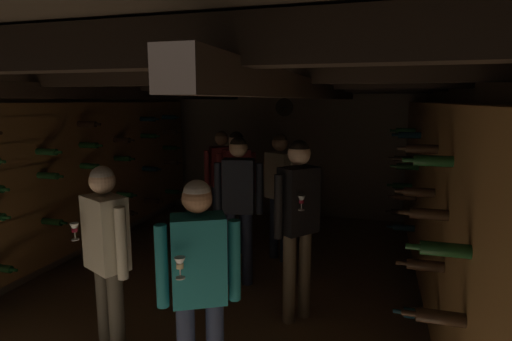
{
  "coord_description": "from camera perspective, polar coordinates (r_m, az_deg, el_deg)",
  "views": [
    {
      "loc": [
        1.49,
        -4.08,
        2.08
      ],
      "look_at": [
        0.16,
        0.52,
        1.26
      ],
      "focal_mm": 28.9,
      "sensor_mm": 36.0,
      "label": 1
    }
  ],
  "objects": [
    {
      "name": "person_guest_mid_right",
      "position": [
        3.83,
        5.84,
        -5.85
      ],
      "size": [
        0.38,
        0.46,
        1.73
      ],
      "color": "brown",
      "rests_on": "ground_plane"
    },
    {
      "name": "wine_crate_stack",
      "position": [
        6.59,
        4.73,
        -5.97
      ],
      "size": [
        0.52,
        0.35,
        0.6
      ],
      "color": "brown",
      "rests_on": "ground_plane"
    },
    {
      "name": "person_guest_far_right",
      "position": [
        5.3,
        3.3,
        -1.99
      ],
      "size": [
        0.47,
        0.36,
        1.66
      ],
      "color": "#232D4C",
      "rests_on": "ground_plane"
    },
    {
      "name": "display_bottle",
      "position": [
        6.45,
        5.24,
        -2.35
      ],
      "size": [
        0.08,
        0.08,
        0.35
      ],
      "color": "black",
      "rests_on": "wine_crate_stack"
    },
    {
      "name": "person_host_center",
      "position": [
        4.57,
        -2.42,
        -3.63
      ],
      "size": [
        0.53,
        0.28,
        1.69
      ],
      "color": "#232D4C",
      "rests_on": "ground_plane"
    },
    {
      "name": "person_guest_near_left",
      "position": [
        3.4,
        -19.99,
        -10.08
      ],
      "size": [
        0.49,
        0.35,
        1.6
      ],
      "color": "#4C473D",
      "rests_on": "ground_plane"
    },
    {
      "name": "person_guest_rear_center",
      "position": [
        5.51,
        -2.7,
        -1.43
      ],
      "size": [
        0.46,
        0.44,
        1.67
      ],
      "color": "#232D4C",
      "rests_on": "ground_plane"
    },
    {
      "name": "person_guest_near_right",
      "position": [
        2.75,
        -7.89,
        -14.45
      ],
      "size": [
        0.49,
        0.43,
        1.59
      ],
      "color": "#232D4C",
      "rests_on": "ground_plane"
    },
    {
      "name": "ground_plane",
      "position": [
        4.82,
        -3.65,
        -15.85
      ],
      "size": [
        8.4,
        8.4,
        0.0
      ],
      "primitive_type": "plane",
      "color": "#8C7051"
    },
    {
      "name": "person_guest_far_left",
      "position": [
        6.16,
        -4.7,
        -0.54
      ],
      "size": [
        0.46,
        0.38,
        1.63
      ],
      "color": "#232D4C",
      "rests_on": "ground_plane"
    },
    {
      "name": "room_shell",
      "position": [
        4.65,
        -2.76,
        1.57
      ],
      "size": [
        4.72,
        6.52,
        2.41
      ],
      "color": "gray",
      "rests_on": "ground_plane"
    }
  ]
}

